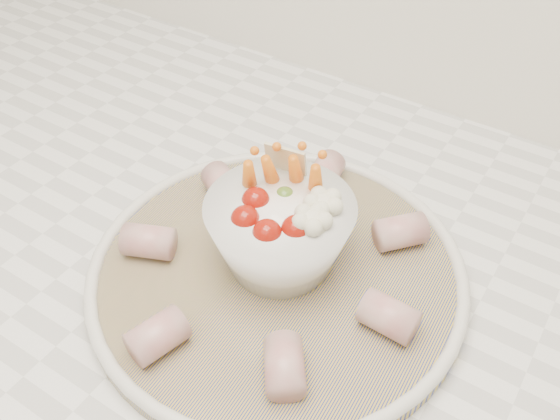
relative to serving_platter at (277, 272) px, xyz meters
The scene contains 3 objects.
serving_platter is the anchor object (origin of this frame).
veggie_bowl 0.04m from the serving_platter, 105.87° to the left, with size 0.13×0.13×0.10m.
cured_meat_rolls 0.02m from the serving_platter, 160.77° to the left, with size 0.27×0.30×0.03m.
Camera 1 is at (0.15, 1.09, 1.36)m, focal length 40.00 mm.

